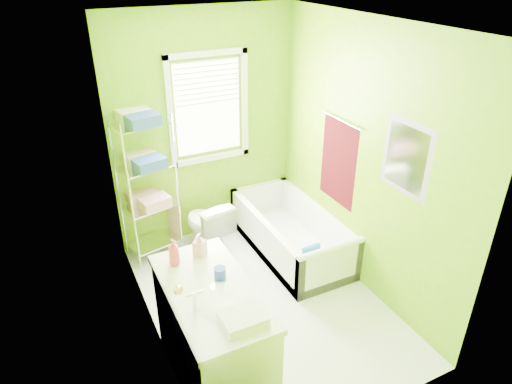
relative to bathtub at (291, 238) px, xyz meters
name	(u,v)px	position (x,y,z in m)	size (l,w,h in m)	color
ground	(263,300)	(-0.67, -0.61, -0.17)	(2.90, 2.90, 0.00)	silver
room_envelope	(264,157)	(-0.67, -0.61, 1.38)	(2.14, 2.94, 2.62)	#608D06
window	(208,103)	(-0.62, 0.82, 1.45)	(0.92, 0.05, 1.22)	white
door	(188,323)	(-1.71, -1.60, 0.83)	(0.09, 0.80, 2.00)	white
right_wall_decor	(363,160)	(0.37, -0.63, 1.15)	(0.04, 1.48, 1.17)	#3B060A
bathtub	(291,238)	(0.00, 0.00, 0.00)	(0.76, 1.63, 0.53)	white
toilet	(207,226)	(-0.86, 0.41, 0.18)	(0.38, 0.67, 0.69)	white
vanity	(213,333)	(-1.43, -1.25, 0.31)	(0.61, 1.20, 1.12)	white
wire_shelf_unit	(147,171)	(-1.39, 0.67, 0.85)	(0.62, 0.50, 1.67)	silver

